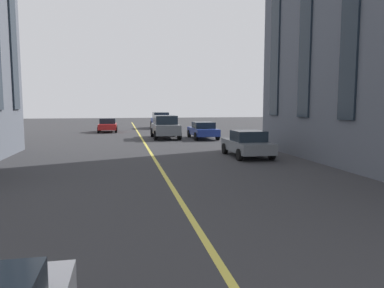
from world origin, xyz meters
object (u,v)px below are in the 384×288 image
car_blue_parked_a (203,130)px  car_blue_far (161,120)px  car_grey_trailing (247,144)px  car_red_mid (108,125)px  car_grey_near (165,127)px

car_blue_parked_a → car_blue_far: (14.08, 1.95, 0.27)m
car_grey_trailing → car_red_mid: 21.11m
car_blue_far → car_grey_trailing: bearing=-175.5°
car_grey_near → car_blue_far: bearing=-4.5°
car_red_mid → car_blue_parked_a: bearing=-138.8°
car_grey_trailing → car_grey_near: size_ratio=0.83×
car_grey_trailing → car_red_mid: same height
car_blue_parked_a → car_grey_near: bearing=72.4°
car_blue_parked_a → car_grey_trailing: (-10.55, 0.00, -0.00)m
car_grey_near → car_blue_parked_a: bearing=-107.6°
car_blue_parked_a → car_grey_near: 3.13m
car_red_mid → car_grey_near: size_ratio=0.83×
car_blue_far → car_blue_parked_a: bearing=-172.1°
car_blue_parked_a → car_red_mid: (9.03, 7.90, -0.00)m
car_blue_parked_a → car_red_mid: bearing=41.2°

